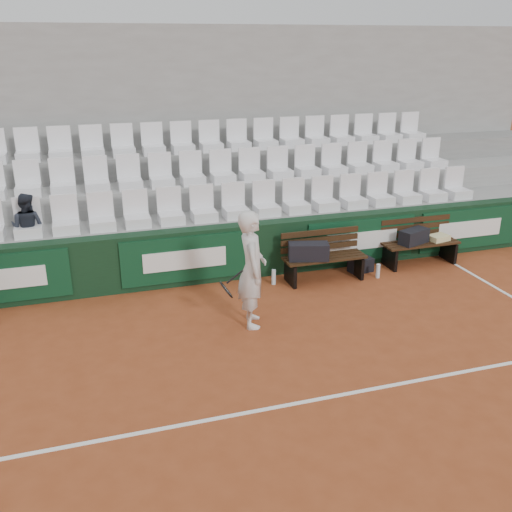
{
  "coord_description": "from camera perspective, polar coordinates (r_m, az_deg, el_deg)",
  "views": [
    {
      "loc": [
        -1.75,
        -5.35,
        4.07
      ],
      "look_at": [
        0.65,
        2.4,
        1.0
      ],
      "focal_mm": 40.0,
      "sensor_mm": 36.0,
      "label": 1
    }
  ],
  "objects": [
    {
      "name": "seat_row_mid",
      "position": [
        11.14,
        -7.9,
        8.57
      ],
      "size": [
        11.9,
        0.44,
        0.63
      ],
      "primitive_type": "cube",
      "color": "white",
      "rests_on": "grandstand_tier_mid"
    },
    {
      "name": "sports_bag_left",
      "position": [
        10.07,
        5.27,
        0.46
      ],
      "size": [
        0.75,
        0.48,
        0.3
      ],
      "primitive_type": "cube",
      "rotation": [
        0.0,
        0.0,
        -0.27
      ],
      "color": "black",
      "rests_on": "bench_left"
    },
    {
      "name": "spectator_c",
      "position": [
        10.21,
        -22.18,
        5.09
      ],
      "size": [
        0.7,
        0.63,
        1.17
      ],
      "primitive_type": "imported",
      "rotation": [
        0.0,
        0.0,
        2.73
      ],
      "color": "#1F242F",
      "rests_on": "grandstand_tier_front"
    },
    {
      "name": "bench_left",
      "position": [
        10.36,
        6.83,
        -1.21
      ],
      "size": [
        1.5,
        0.56,
        0.45
      ],
      "primitive_type": "cube",
      "color": "#331E0F",
      "rests_on": "ground"
    },
    {
      "name": "grandstand_tier_front",
      "position": [
        10.74,
        -6.87,
        1.15
      ],
      "size": [
        18.0,
        0.95,
        1.0
      ],
      "primitive_type": "cube",
      "color": "gray",
      "rests_on": "ground"
    },
    {
      "name": "grandstand_tier_back",
      "position": [
        12.4,
        -8.61,
        5.91
      ],
      "size": [
        18.0,
        0.95,
        1.9
      ],
      "primitive_type": "cube",
      "color": "gray",
      "rests_on": "ground"
    },
    {
      "name": "grandstand_rear_wall",
      "position": [
        12.76,
        -9.37,
        12.02
      ],
      "size": [
        18.0,
        0.3,
        4.4
      ],
      "primitive_type": "cube",
      "color": "#969693",
      "rests_on": "ground"
    },
    {
      "name": "water_bottle_near",
      "position": [
        10.14,
        1.78,
        -2.12
      ],
      "size": [
        0.08,
        0.08,
        0.28
      ],
      "primitive_type": "cylinder",
      "color": "silver",
      "rests_on": "ground"
    },
    {
      "name": "tennis_player",
      "position": [
        8.45,
        -0.42,
        -1.34
      ],
      "size": [
        0.77,
        0.73,
        1.8
      ],
      "color": "silver",
      "rests_on": "ground"
    },
    {
      "name": "seat_row_front",
      "position": [
        10.33,
        -6.88,
        5.1
      ],
      "size": [
        11.9,
        0.44,
        0.63
      ],
      "primitive_type": "cube",
      "color": "white",
      "rests_on": "grandstand_tier_front"
    },
    {
      "name": "sports_bag_ground",
      "position": [
        10.87,
        10.43,
        -0.88
      ],
      "size": [
        0.47,
        0.33,
        0.26
      ],
      "primitive_type": "cube",
      "rotation": [
        0.0,
        0.0,
        0.17
      ],
      "color": "black",
      "rests_on": "ground"
    },
    {
      "name": "sports_bag_right",
      "position": [
        11.25,
        15.52,
        1.9
      ],
      "size": [
        0.65,
        0.46,
        0.28
      ],
      "primitive_type": "cube",
      "rotation": [
        0.0,
        0.0,
        0.35
      ],
      "color": "black",
      "rests_on": "bench_right"
    },
    {
      "name": "ground",
      "position": [
        6.95,
        0.75,
        -15.14
      ],
      "size": [
        80.0,
        80.0,
        0.0
      ],
      "primitive_type": "plane",
      "color": "brown",
      "rests_on": "ground"
    },
    {
      "name": "court_baseline",
      "position": [
        6.95,
        0.75,
        -15.11
      ],
      "size": [
        18.0,
        0.06,
        0.01
      ],
      "primitive_type": "cube",
      "color": "white",
      "rests_on": "ground"
    },
    {
      "name": "back_barrier",
      "position": [
        10.17,
        -5.82,
        0.05
      ],
      "size": [
        18.0,
        0.34,
        1.0
      ],
      "color": "black",
      "rests_on": "ground"
    },
    {
      "name": "water_bottle_far",
      "position": [
        10.65,
        12.1,
        -1.47
      ],
      "size": [
        0.07,
        0.07,
        0.26
      ],
      "primitive_type": "cylinder",
      "color": "silver",
      "rests_on": "ground"
    },
    {
      "name": "towel",
      "position": [
        11.58,
        17.79,
        1.75
      ],
      "size": [
        0.43,
        0.35,
        0.11
      ],
      "primitive_type": "cube",
      "rotation": [
        0.0,
        0.0,
        0.2
      ],
      "color": "beige",
      "rests_on": "bench_right"
    },
    {
      "name": "seat_row_back",
      "position": [
        11.98,
        -8.8,
        11.57
      ],
      "size": [
        11.9,
        0.44,
        0.63
      ],
      "primitive_type": "cube",
      "color": "white",
      "rests_on": "grandstand_tier_back"
    },
    {
      "name": "grandstand_tier_mid",
      "position": [
        11.56,
        -7.8,
        3.7
      ],
      "size": [
        18.0,
        0.95,
        1.45
      ],
      "primitive_type": "cube",
      "color": "#989895",
      "rests_on": "ground"
    },
    {
      "name": "bench_right",
      "position": [
        11.47,
        16.04,
        0.29
      ],
      "size": [
        1.5,
        0.56,
        0.45
      ],
      "primitive_type": "cube",
      "color": "#361F10",
      "rests_on": "ground"
    }
  ]
}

